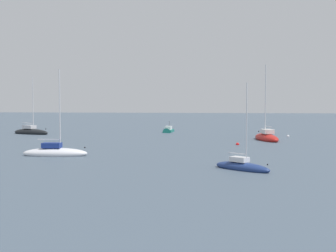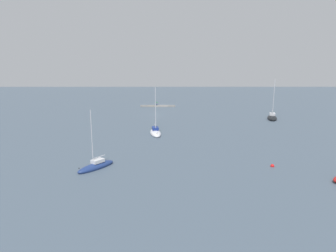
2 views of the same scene
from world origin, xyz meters
name	(u,v)px [view 1 (image 1 of 2)]	position (x,y,z in m)	size (l,w,h in m)	color
sailboat_black_near	(31,132)	(-31.78, 10.13, 0.41)	(4.93, 8.61, 11.10)	black
sailboat_white_mid	(55,152)	(-1.11, 29.21, 0.35)	(2.94, 7.20, 9.61)	silver
sailboat_navy_far	(242,167)	(5.38, 48.93, 0.27)	(4.37, 5.22, 7.54)	navy
sailboat_red_outer	(266,137)	(-25.09, 52.93, 0.43)	(9.00, 4.52, 12.16)	red
motorboat_teal_near	(168,131)	(-40.85, 34.79, 0.30)	(5.02, 1.59, 2.81)	#197266
mooring_buoy_near	(238,144)	(-16.58, 48.53, 0.08)	(0.48, 0.48, 0.48)	red
mooring_buoy_mid	(288,136)	(-32.89, 57.04, 0.08)	(0.47, 0.47, 0.47)	white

